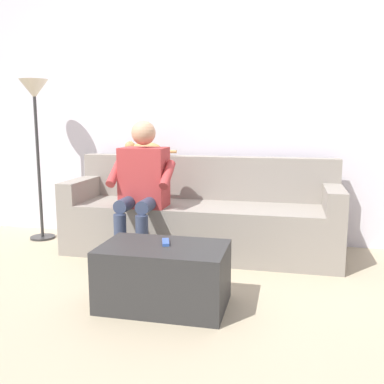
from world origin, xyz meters
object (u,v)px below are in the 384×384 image
at_px(person_solo_seated, 142,182).
at_px(floor_lamp, 35,107).
at_px(couch, 201,219).
at_px(cat_on_backrest, 144,148).
at_px(coffee_table, 164,276).
at_px(remote_blue, 166,242).

bearing_deg(person_solo_seated, floor_lamp, -18.15).
height_order(couch, cat_on_backrest, cat_on_backrest).
height_order(coffee_table, person_solo_seated, person_solo_seated).
height_order(couch, coffee_table, couch).
height_order(coffee_table, remote_blue, remote_blue).
xyz_separation_m(remote_blue, floor_lamp, (1.64, -1.20, 0.89)).
bearing_deg(person_solo_seated, remote_blue, 118.61).
height_order(couch, remote_blue, couch).
bearing_deg(floor_lamp, cat_on_backrest, -171.22).
bearing_deg(person_solo_seated, cat_on_backrest, -72.53).
height_order(cat_on_backrest, remote_blue, cat_on_backrest).
xyz_separation_m(couch, floor_lamp, (1.64, -0.08, 0.99)).
bearing_deg(couch, floor_lamp, -2.84).
distance_m(couch, person_solo_seated, 0.65).
xyz_separation_m(couch, person_solo_seated, (0.44, 0.31, 0.37)).
xyz_separation_m(person_solo_seated, cat_on_backrest, (0.17, -0.55, 0.24)).
bearing_deg(floor_lamp, couch, 177.16).
height_order(couch, floor_lamp, floor_lamp).
bearing_deg(remote_blue, couch, 162.53).
bearing_deg(cat_on_backrest, coffee_table, 113.36).
bearing_deg(remote_blue, cat_on_backrest, -173.40).
relative_size(person_solo_seated, cat_on_backrest, 2.28).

